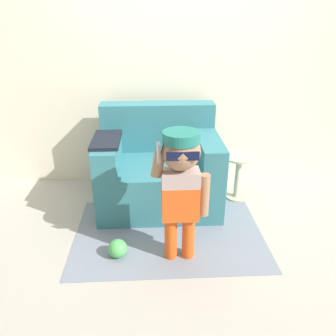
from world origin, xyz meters
TOP-DOWN VIEW (x-y plane):
  - ground_plane at (0.00, 0.00)m, footprint 10.00×10.00m
  - wall_back at (0.00, 0.72)m, footprint 10.00×0.05m
  - armchair at (-0.24, 0.17)m, footprint 1.13×0.87m
  - person_child at (-0.11, -0.69)m, footprint 0.41×0.31m
  - side_table at (0.54, 0.17)m, footprint 0.31×0.31m
  - rug at (-0.17, -0.39)m, footprint 1.57×1.08m
  - toy_ball at (-0.58, -0.67)m, footprint 0.14×0.14m

SIDE VIEW (x-z plane):
  - ground_plane at x=0.00m, z-range 0.00..0.00m
  - rug at x=-0.17m, z-range 0.00..0.01m
  - toy_ball at x=-0.58m, z-range 0.00..0.14m
  - side_table at x=0.54m, z-range 0.05..0.51m
  - armchair at x=-0.24m, z-range -0.11..0.81m
  - person_child at x=-0.11m, z-range 0.17..1.17m
  - wall_back at x=0.00m, z-range 0.00..2.60m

